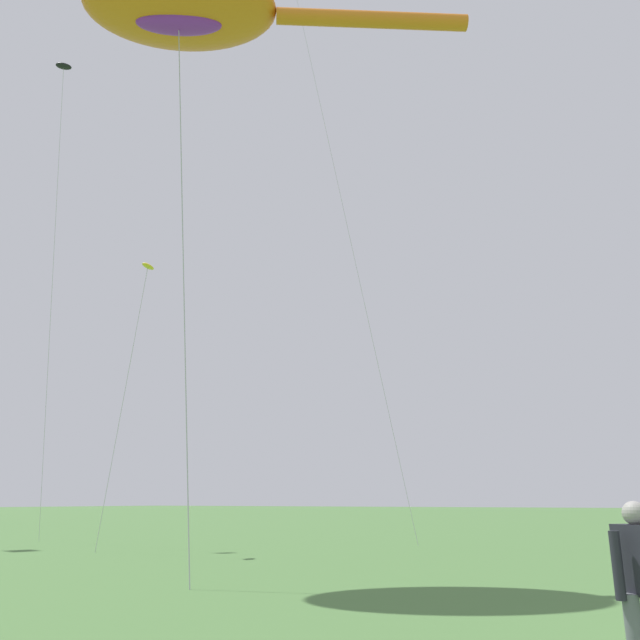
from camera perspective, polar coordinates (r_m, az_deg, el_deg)
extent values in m
ellipsoid|color=orange|center=(19.17, -12.26, 25.43)|extent=(5.39, 5.98, 1.20)
cylinder|color=orange|center=(18.95, 4.63, 24.94)|extent=(3.08, 4.53, 0.43)
ellipsoid|color=purple|center=(18.83, -12.37, 24.19)|extent=(1.83, 2.29, 0.43)
cylinder|color=#B2B2B7|center=(14.60, -11.99, 5.44)|extent=(0.70, 1.92, 13.46)
cube|color=#23232D|center=(6.46, 26.45, -18.42)|extent=(0.45, 0.44, 0.57)
sphere|color=#9E9993|center=(6.44, 26.03, -15.09)|extent=(0.21, 0.21, 0.21)
cylinder|color=#23232D|center=(6.31, 24.79, -19.07)|extent=(0.09, 0.09, 0.55)
cylinder|color=#B2B2B7|center=(27.46, 2.36, 8.58)|extent=(1.17, 4.86, 25.65)
ellipsoid|color=yellow|center=(22.78, -14.95, 4.61)|extent=(0.68, 0.55, 0.23)
cylinder|color=#B2B2B7|center=(22.07, -17.03, -7.00)|extent=(0.10, 1.25, 9.24)
ellipsoid|color=black|center=(33.33, -21.71, 20.11)|extent=(0.78, 0.77, 0.20)
cylinder|color=#B2B2B7|center=(29.71, -22.60, 2.54)|extent=(2.15, 0.82, 20.44)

